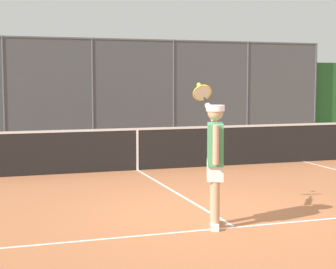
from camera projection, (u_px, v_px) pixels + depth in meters
The scene contains 5 objects.
ground_plane at pixel (215, 216), 8.36m from camera, with size 60.00×60.00×0.00m, color #B76B42.
court_line_markings at pixel (247, 234), 7.36m from camera, with size 8.68×9.50×0.01m.
fence_backdrop at pixel (89, 102), 18.19m from camera, with size 19.20×1.37×3.36m.
tennis_net at pixel (137, 148), 12.58m from camera, with size 11.16×0.09×1.07m.
tennis_player at pixel (215, 155), 7.65m from camera, with size 0.49×1.40×1.99m.
Camera 1 is at (3.23, 7.58, 2.02)m, focal length 59.53 mm.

